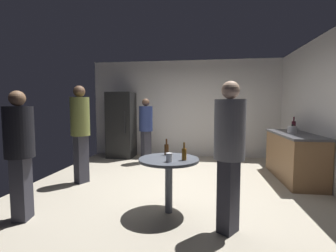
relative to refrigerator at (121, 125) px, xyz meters
name	(u,v)px	position (x,y,z in m)	size (l,w,h in m)	color
ground_plane	(174,187)	(1.74, -2.20, -0.95)	(5.20, 5.20, 0.10)	#B2A893
wall_back	(185,109)	(1.74, 0.43, 0.45)	(5.32, 0.06, 2.70)	silver
wall_side_right	(334,111)	(4.37, -2.20, 0.45)	(0.06, 5.20, 2.70)	silver
refrigerator	(121,125)	(0.00, 0.00, 0.00)	(0.70, 0.68, 1.80)	black
kitchen_counter	(294,156)	(4.02, -1.53, -0.45)	(0.64, 1.76, 0.90)	olive
kettle	(292,130)	(3.97, -1.53, 0.07)	(0.24, 0.17, 0.18)	#B2B2B7
wine_bottle_on_counter	(294,126)	(4.07, -1.31, 0.12)	(0.08, 0.08, 0.31)	#3F141E
foreground_table	(169,166)	(1.81, -3.36, -0.27)	(0.80, 0.80, 0.73)	#4C515B
beer_bottle_amber	(184,154)	(2.02, -3.43, -0.08)	(0.06, 0.06, 0.23)	#8C5919
beer_bottle_brown	(166,149)	(1.74, -3.13, -0.08)	(0.06, 0.06, 0.23)	#593314
plastic_cup_white	(169,157)	(1.84, -3.55, -0.11)	(0.08, 0.08, 0.11)	white
person_in_olive_shirt	(80,126)	(0.02, -2.33, 0.16)	(0.46, 0.46, 1.80)	#2D2D38
person_in_gray_shirt	(229,145)	(2.55, -3.77, 0.10)	(0.48, 0.48, 1.70)	#2D2D38
person_in_navy_shirt	(146,125)	(0.83, -0.52, 0.04)	(0.48, 0.48, 1.61)	#2D2D38
person_in_black_shirt	(20,146)	(0.02, -3.83, 0.04)	(0.40, 0.40, 1.62)	#2D2D38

